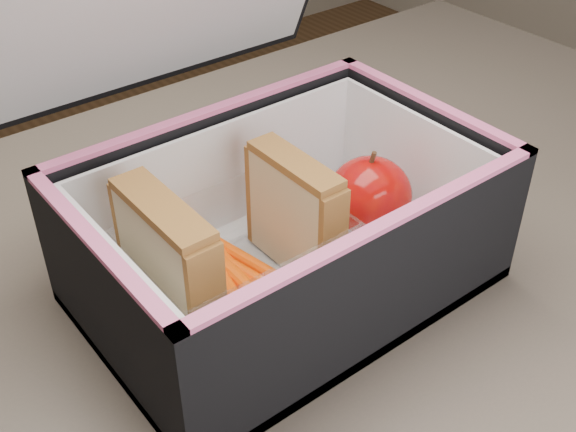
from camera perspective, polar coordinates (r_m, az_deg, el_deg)
name	(u,v)px	position (r m, az deg, el deg)	size (l,w,h in m)	color
kitchen_table	(312,346)	(0.69, 1.89, -10.25)	(1.20, 0.80, 0.75)	brown
lunch_bag	(282,218)	(0.58, -0.49, -0.13)	(0.32, 0.30, 0.31)	black
plastic_tub	(236,262)	(0.57, -4.09, -3.62)	(0.16, 0.12, 0.07)	white
sandwich_left	(169,267)	(0.53, -9.40, -4.02)	(0.03, 0.10, 0.11)	#CDB480
sandwich_right	(295,214)	(0.58, 0.53, 0.17)	(0.03, 0.09, 0.10)	#CDB480
carrot_sticks	(230,275)	(0.58, -4.61, -4.69)	(0.06, 0.16, 0.03)	#E73E00
paper_napkin	(363,231)	(0.65, 5.93, -1.15)	(0.08, 0.08, 0.01)	white
red_apple	(370,195)	(0.63, 6.47, 1.65)	(0.09, 0.09, 0.08)	#9B030C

